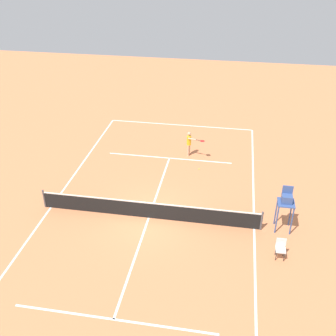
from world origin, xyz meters
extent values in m
plane|color=#D37A4C|center=(0.00, 0.00, 0.00)|extent=(60.00, 60.00, 0.00)
cube|color=white|center=(0.00, -11.68, 0.00)|extent=(10.71, 0.10, 0.01)
cube|color=white|center=(-5.36, 0.00, 0.00)|extent=(0.10, 23.36, 0.01)
cube|color=white|center=(5.36, 0.00, 0.00)|extent=(0.10, 23.36, 0.01)
cube|color=white|center=(0.00, -6.43, 0.00)|extent=(8.03, 0.10, 0.01)
cube|color=white|center=(0.00, 6.43, 0.00)|extent=(8.03, 0.10, 0.01)
cube|color=white|center=(0.00, 0.00, 0.00)|extent=(0.10, 12.85, 0.01)
cylinder|color=#4C4C51|center=(-5.66, 0.00, 0.54)|extent=(0.10, 0.10, 1.07)
cylinder|color=#4C4C51|center=(5.66, 0.00, 0.54)|extent=(0.10, 0.10, 1.07)
cube|color=black|center=(0.00, 0.00, 0.46)|extent=(11.31, 0.03, 0.91)
cube|color=white|center=(0.00, 0.00, 0.93)|extent=(11.31, 0.04, 0.06)
cylinder|color=#D8A884|center=(-1.20, -7.14, 0.39)|extent=(0.12, 0.12, 0.78)
cylinder|color=#D8A884|center=(-1.15, -6.94, 0.39)|extent=(0.12, 0.12, 0.78)
cylinder|color=yellow|center=(-1.18, -7.04, 1.09)|extent=(0.28, 0.28, 0.61)
sphere|color=#D8A884|center=(-1.18, -7.04, 1.57)|extent=(0.22, 0.22, 0.22)
cylinder|color=#D8A884|center=(-1.22, -7.22, 1.12)|extent=(0.09, 0.09, 0.54)
cylinder|color=#D8A884|center=(-1.40, -6.79, 1.32)|extent=(0.55, 0.22, 0.09)
cylinder|color=black|center=(-1.79, -6.70, 1.32)|extent=(0.26, 0.10, 0.04)
ellipsoid|color=red|center=(-2.07, -6.63, 1.32)|extent=(0.38, 0.35, 0.04)
sphere|color=#CCE033|center=(-2.05, -5.32, 0.03)|extent=(0.07, 0.07, 0.07)
cylinder|color=#38518C|center=(-7.04, 0.12, 0.78)|extent=(0.07, 0.07, 1.55)
cylinder|color=#38518C|center=(-6.34, 0.12, 0.78)|extent=(0.07, 0.07, 1.55)
cylinder|color=#38518C|center=(-7.04, -0.58, 0.78)|extent=(0.07, 0.07, 1.55)
cylinder|color=#38518C|center=(-6.34, -0.58, 0.78)|extent=(0.07, 0.07, 1.55)
cube|color=#38518C|center=(-6.69, -0.23, 1.58)|extent=(0.80, 0.80, 0.06)
cube|color=#38518C|center=(-6.69, -0.23, 1.81)|extent=(0.50, 0.44, 0.40)
cube|color=#38518C|center=(-6.69, -0.43, 2.16)|extent=(0.50, 0.06, 0.50)
cylinder|color=#262626|center=(-6.62, 2.09, 0.23)|extent=(0.04, 0.04, 0.45)
cylinder|color=#262626|center=(-6.27, 2.09, 0.23)|extent=(0.04, 0.04, 0.45)
cylinder|color=#262626|center=(-6.62, 1.73, 0.23)|extent=(0.04, 0.04, 0.45)
cylinder|color=#262626|center=(-6.27, 1.73, 0.23)|extent=(0.04, 0.04, 0.45)
cube|color=silver|center=(-6.45, 1.91, 0.48)|extent=(0.44, 0.44, 0.06)
cube|color=silver|center=(-6.45, 1.69, 0.73)|extent=(0.44, 0.04, 0.44)
camera|label=1|loc=(-3.80, 16.28, 12.79)|focal=43.28mm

